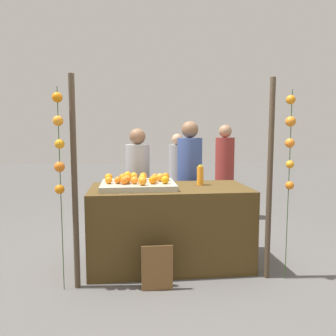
% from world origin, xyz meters
% --- Properties ---
extents(ground_plane, '(24.00, 24.00, 0.00)m').
position_xyz_m(ground_plane, '(0.00, 0.00, 0.00)').
color(ground_plane, '#565451').
extents(stall_counter, '(1.78, 0.88, 0.90)m').
position_xyz_m(stall_counter, '(0.00, 0.00, 0.45)').
color(stall_counter, '#4C3819').
rests_on(stall_counter, ground_plane).
extents(orange_tray, '(0.82, 0.66, 0.06)m').
position_xyz_m(orange_tray, '(-0.35, -0.00, 0.93)').
color(orange_tray, '#B2AD99').
rests_on(orange_tray, stall_counter).
extents(orange_0, '(0.09, 0.09, 0.09)m').
position_xyz_m(orange_0, '(-0.31, -0.22, 1.01)').
color(orange_0, orange).
rests_on(orange_0, orange_tray).
extents(orange_1, '(0.09, 0.09, 0.09)m').
position_xyz_m(orange_1, '(-0.47, -0.05, 1.00)').
color(orange_1, orange).
rests_on(orange_1, orange_tray).
extents(orange_2, '(0.08, 0.08, 0.08)m').
position_xyz_m(orange_2, '(-0.15, 0.14, 1.00)').
color(orange_2, orange).
rests_on(orange_2, orange_tray).
extents(orange_3, '(0.08, 0.08, 0.08)m').
position_xyz_m(orange_3, '(-0.29, 0.19, 1.00)').
color(orange_3, orange).
rests_on(orange_3, orange_tray).
extents(orange_4, '(0.08, 0.08, 0.08)m').
position_xyz_m(orange_4, '(-0.31, -0.00, 1.00)').
color(orange_4, orange).
rests_on(orange_4, orange_tray).
extents(orange_5, '(0.09, 0.09, 0.09)m').
position_xyz_m(orange_5, '(-0.10, 0.05, 1.01)').
color(orange_5, orange).
rests_on(orange_5, orange_tray).
extents(orange_6, '(0.08, 0.08, 0.08)m').
position_xyz_m(orange_6, '(-0.40, 0.24, 1.00)').
color(orange_6, orange).
rests_on(orange_6, orange_tray).
extents(orange_7, '(0.08, 0.08, 0.08)m').
position_xyz_m(orange_7, '(-0.68, -0.06, 1.00)').
color(orange_7, orange).
rests_on(orange_7, orange_tray).
extents(orange_8, '(0.09, 0.09, 0.09)m').
position_xyz_m(orange_8, '(-0.20, -0.13, 1.00)').
color(orange_8, orange).
rests_on(orange_8, orange_tray).
extents(orange_9, '(0.08, 0.08, 0.08)m').
position_xyz_m(orange_9, '(-0.18, -0.05, 1.00)').
color(orange_9, orange).
rests_on(orange_9, orange_tray).
extents(orange_10, '(0.09, 0.09, 0.09)m').
position_xyz_m(orange_10, '(-0.68, 0.11, 1.00)').
color(orange_10, orange).
rests_on(orange_10, orange_tray).
extents(orange_11, '(0.08, 0.08, 0.08)m').
position_xyz_m(orange_11, '(-0.40, -0.12, 1.00)').
color(orange_11, orange).
rests_on(orange_11, orange_tray).
extents(orange_12, '(0.09, 0.09, 0.09)m').
position_xyz_m(orange_12, '(-0.50, -0.13, 1.00)').
color(orange_12, orange).
rests_on(orange_12, orange_tray).
extents(orange_13, '(0.09, 0.09, 0.09)m').
position_xyz_m(orange_13, '(-0.06, -0.14, 1.00)').
color(orange_13, orange).
rests_on(orange_13, orange_tray).
extents(orange_14, '(0.09, 0.09, 0.09)m').
position_xyz_m(orange_14, '(-0.47, 0.26, 1.01)').
color(orange_14, orange).
rests_on(orange_14, orange_tray).
extents(orange_15, '(0.09, 0.09, 0.09)m').
position_xyz_m(orange_15, '(-0.03, 0.11, 1.00)').
color(orange_15, orange).
rests_on(orange_15, orange_tray).
extents(orange_16, '(0.08, 0.08, 0.08)m').
position_xyz_m(orange_16, '(-0.58, -0.07, 1.00)').
color(orange_16, orange).
rests_on(orange_16, orange_tray).
extents(orange_17, '(0.09, 0.09, 0.09)m').
position_xyz_m(orange_17, '(-0.52, 0.06, 1.01)').
color(orange_17, orange).
rests_on(orange_17, orange_tray).
extents(juice_bottle, '(0.08, 0.08, 0.24)m').
position_xyz_m(juice_bottle, '(0.37, 0.10, 1.01)').
color(juice_bottle, orange).
rests_on(juice_bottle, stall_counter).
extents(chalkboard_sign, '(0.30, 0.03, 0.46)m').
position_xyz_m(chalkboard_sign, '(-0.20, -0.63, 0.22)').
color(chalkboard_sign, brown).
rests_on(chalkboard_sign, ground_plane).
extents(vendor_left, '(0.31, 0.31, 1.56)m').
position_xyz_m(vendor_left, '(-0.34, 0.71, 0.73)').
color(vendor_left, '#99999E').
rests_on(vendor_left, ground_plane).
extents(vendor_right, '(0.33, 0.33, 1.66)m').
position_xyz_m(vendor_right, '(0.36, 0.72, 0.77)').
color(vendor_right, '#384C8C').
rests_on(vendor_right, ground_plane).
extents(crowd_person_0, '(0.33, 0.33, 1.63)m').
position_xyz_m(crowd_person_0, '(1.20, 1.94, 0.76)').
color(crowd_person_0, maroon).
rests_on(crowd_person_0, ground_plane).
extents(crowd_person_1, '(0.30, 0.30, 1.48)m').
position_xyz_m(crowd_person_1, '(0.41, 2.26, 0.69)').
color(crowd_person_1, '#99999E').
rests_on(crowd_person_1, ground_plane).
extents(canopy_post_left, '(0.06, 0.06, 2.06)m').
position_xyz_m(canopy_post_left, '(-0.97, -0.48, 1.03)').
color(canopy_post_left, '#473828').
rests_on(canopy_post_left, ground_plane).
extents(canopy_post_right, '(0.06, 0.06, 2.06)m').
position_xyz_m(canopy_post_right, '(0.97, -0.48, 1.03)').
color(canopy_post_right, '#473828').
rests_on(canopy_post_right, ground_plane).
extents(garland_strand_left, '(0.10, 0.10, 1.94)m').
position_xyz_m(garland_strand_left, '(-1.10, -0.51, 1.41)').
color(garland_strand_left, '#2D4C23').
rests_on(garland_strand_left, ground_plane).
extents(garland_strand_right, '(0.11, 0.11, 1.94)m').
position_xyz_m(garland_strand_right, '(1.15, -0.54, 1.45)').
color(garland_strand_right, '#2D4C23').
rests_on(garland_strand_right, ground_plane).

